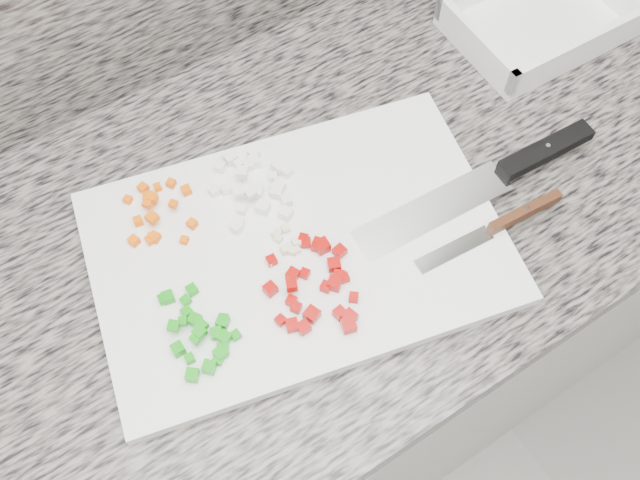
{
  "coord_description": "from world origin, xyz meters",
  "views": [
    {
      "loc": [
        -0.17,
        1.02,
        1.68
      ],
      "look_at": [
        0.06,
        1.37,
        0.94
      ],
      "focal_mm": 40.0,
      "sensor_mm": 36.0,
      "label": 1
    }
  ],
  "objects": [
    {
      "name": "chef_knife",
      "position": [
        0.33,
        1.33,
        0.92
      ],
      "size": [
        0.36,
        0.06,
        0.02
      ],
      "rotation": [
        0.0,
        0.0,
        -0.06
      ],
      "color": "silver",
      "rests_on": "cutting_board"
    },
    {
      "name": "cabinet",
      "position": [
        0.0,
        1.44,
        0.43
      ],
      "size": [
        3.92,
        0.62,
        0.86
      ],
      "primitive_type": "cube",
      "color": "silver",
      "rests_on": "ground"
    },
    {
      "name": "green_pepper_pile",
      "position": [
        -0.12,
        1.35,
        0.92
      ],
      "size": [
        0.08,
        0.12,
        0.02
      ],
      "color": "#11970D",
      "rests_on": "cutting_board"
    },
    {
      "name": "red_pepper_pile",
      "position": [
        0.03,
        1.32,
        0.92
      ],
      "size": [
        0.12,
        0.14,
        0.02
      ],
      "color": "#A70502",
      "rests_on": "cutting_board"
    },
    {
      "name": "countertop",
      "position": [
        0.0,
        1.44,
        0.88
      ],
      "size": [
        3.96,
        0.64,
        0.04
      ],
      "primitive_type": "cube",
      "color": "slate",
      "rests_on": "cabinet"
    },
    {
      "name": "tray",
      "position": [
        0.54,
        1.51,
        0.92
      ],
      "size": [
        0.26,
        0.19,
        0.05
      ],
      "rotation": [
        0.0,
        0.0,
        -0.04
      ],
      "color": "white",
      "rests_on": "countertop"
    },
    {
      "name": "garlic_pile",
      "position": [
        0.03,
        1.39,
        0.92
      ],
      "size": [
        0.05,
        0.04,
        0.01
      ],
      "color": "beige",
      "rests_on": "cutting_board"
    },
    {
      "name": "carrot_pile",
      "position": [
        -0.09,
        1.52,
        0.92
      ],
      "size": [
        0.1,
        0.11,
        0.02
      ],
      "color": "#F35F05",
      "rests_on": "cutting_board"
    },
    {
      "name": "paring_knife",
      "position": [
        0.27,
        1.27,
        0.92
      ],
      "size": [
        0.21,
        0.03,
        0.02
      ],
      "rotation": [
        0.0,
        0.0,
        -0.08
      ],
      "color": "silver",
      "rests_on": "cutting_board"
    },
    {
      "name": "cutting_board",
      "position": [
        0.04,
        1.39,
        0.91
      ],
      "size": [
        0.56,
        0.44,
        0.02
      ],
      "primitive_type": "cube",
      "rotation": [
        0.0,
        0.0,
        -0.23
      ],
      "color": "white",
      "rests_on": "countertop"
    },
    {
      "name": "onion_pile",
      "position": [
        0.04,
        1.49,
        0.92
      ],
      "size": [
        0.11,
        0.13,
        0.02
      ],
      "color": "white",
      "rests_on": "cutting_board"
    }
  ]
}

